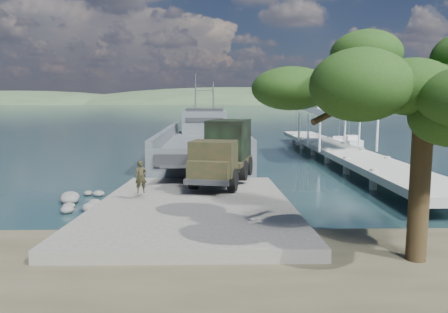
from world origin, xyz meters
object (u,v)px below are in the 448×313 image
pier (337,143)px  overhang_tree (402,89)px  sailboat_far (339,142)px  landing_craft (204,147)px  soldier (141,184)px  military_truck (224,151)px  sailboat_near (349,141)px

pier → overhang_tree: (-5.58, -27.91, 4.59)m
sailboat_far → overhang_tree: (-9.92, -42.76, 5.86)m
landing_craft → soldier: 23.75m
military_truck → sailboat_near: bearing=72.7°
pier → sailboat_far: 15.53m
pier → landing_craft: landing_craft is taller
landing_craft → soldier: landing_craft is taller
pier → soldier: (-15.86, -19.67, -0.24)m
sailboat_near → overhang_tree: bearing=-106.2°
sailboat_far → soldier: bearing=-100.4°
military_truck → soldier: bearing=-116.5°
military_truck → overhang_tree: overhang_tree is taller
pier → overhang_tree: overhang_tree is taller
military_truck → soldier: (-4.52, -5.42, -1.11)m
soldier → sailboat_near: (21.44, 33.99, -0.96)m
military_truck → sailboat_far: (15.68, 29.10, -2.13)m
landing_craft → sailboat_far: bearing=30.8°
military_truck → sailboat_far: bearing=75.0°
overhang_tree → pier: bearing=78.7°
sailboat_near → sailboat_far: (-1.23, 0.54, -0.06)m
overhang_tree → landing_craft: bearing=103.6°
military_truck → pier: bearing=64.8°
pier → sailboat_near: sailboat_near is taller
soldier → sailboat_far: (20.20, 34.53, -1.02)m
soldier → sailboat_near: size_ratio=0.23×
sailboat_near → sailboat_far: bearing=155.0°
landing_craft → military_truck: landing_craft is taller
landing_craft → overhang_tree: (7.68, -31.84, 5.39)m
sailboat_near → overhang_tree: 44.05m
sailboat_near → sailboat_far: size_ratio=1.19×
landing_craft → sailboat_near: size_ratio=4.43×
sailboat_far → overhang_tree: bearing=-83.1°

